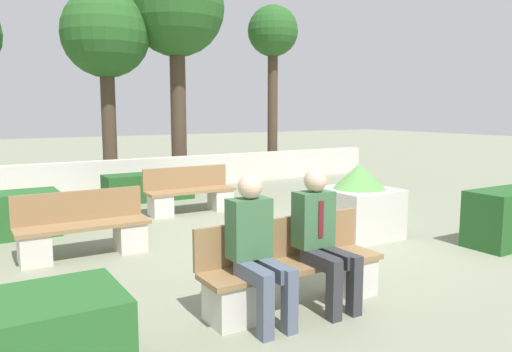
{
  "coord_description": "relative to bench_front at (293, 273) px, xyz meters",
  "views": [
    {
      "loc": [
        -4.31,
        -5.82,
        1.89
      ],
      "look_at": [
        -0.48,
        0.5,
        0.9
      ],
      "focal_mm": 35.0,
      "sensor_mm": 36.0,
      "label": 1
    }
  ],
  "objects": [
    {
      "name": "hedge_block_near_right",
      "position": [
        0.71,
        6.18,
        -0.04
      ],
      "size": [
        1.81,
        0.65,
        0.57
      ],
      "color": "#235623",
      "rests_on": "ground_plane"
    },
    {
      "name": "planter_corner_left",
      "position": [
        2.36,
        1.65,
        0.18
      ],
      "size": [
        1.0,
        1.0,
        1.1
      ],
      "color": "beige",
      "rests_on": "ground_plane"
    },
    {
      "name": "tree_center_left",
      "position": [
        0.71,
        9.11,
        3.37
      ],
      "size": [
        2.19,
        2.19,
        4.87
      ],
      "color": "#473828",
      "rests_on": "ground_plane"
    },
    {
      "name": "bench_left_side",
      "position": [
        0.95,
        4.58,
        -0.01
      ],
      "size": [
        1.66,
        0.49,
        0.83
      ],
      "rotation": [
        0.0,
        0.0,
        -0.1
      ],
      "color": "#937047",
      "rests_on": "ground_plane"
    },
    {
      "name": "tree_rightmost",
      "position": [
        5.37,
        8.6,
        3.6
      ],
      "size": [
        1.45,
        1.45,
        4.86
      ],
      "color": "#473828",
      "rests_on": "ground_plane"
    },
    {
      "name": "bench_right_side",
      "position": [
        -1.36,
        2.74,
        -0.01
      ],
      "size": [
        1.65,
        0.48,
        0.83
      ],
      "rotation": [
        0.0,
        0.0,
        0.01
      ],
      "color": "#937047",
      "rests_on": "ground_plane"
    },
    {
      "name": "perimeter_wall",
      "position": [
        1.61,
        7.6,
        0.05
      ],
      "size": [
        12.28,
        0.3,
        0.74
      ],
      "color": "beige",
      "rests_on": "ground_plane"
    },
    {
      "name": "tree_center_right",
      "position": [
        2.5,
        8.82,
        4.11
      ],
      "size": [
        2.52,
        2.52,
        5.79
      ],
      "color": "#473828",
      "rests_on": "ground_plane"
    },
    {
      "name": "ground_plane",
      "position": [
        1.61,
        2.04,
        -0.32
      ],
      "size": [
        60.0,
        60.0,
        0.0
      ],
      "primitive_type": "plane",
      "color": "gray"
    },
    {
      "name": "bench_front",
      "position": [
        0.0,
        0.0,
        0.0
      ],
      "size": [
        1.89,
        0.49,
        0.83
      ],
      "color": "#937047",
      "rests_on": "ground_plane"
    },
    {
      "name": "person_seated_man",
      "position": [
        0.23,
        -0.14,
        0.41
      ],
      "size": [
        0.38,
        0.64,
        1.33
      ],
      "color": "#333338",
      "rests_on": "ground_plane"
    },
    {
      "name": "person_seated_woman",
      "position": [
        -0.5,
        -0.14,
        0.41
      ],
      "size": [
        0.38,
        0.64,
        1.32
      ],
      "color": "#515B70",
      "rests_on": "ground_plane"
    }
  ]
}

